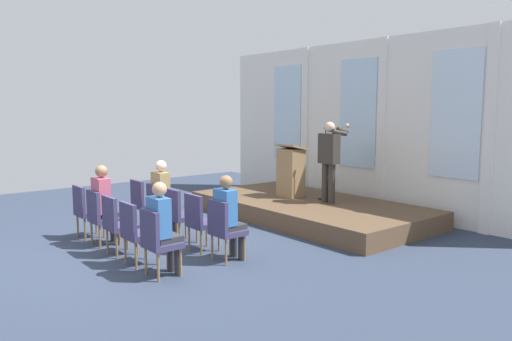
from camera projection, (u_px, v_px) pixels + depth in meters
ground_plane at (136, 251)px, 7.98m from camera, size 14.36×14.36×0.00m
rear_partition at (360, 125)px, 11.17m from camera, size 8.78×0.14×3.79m
stage_platform at (309, 209)px, 10.42m from camera, size 5.07×2.59×0.36m
speaker at (329, 156)px, 10.07m from camera, size 0.52×0.69×1.66m
mic_stand at (325, 184)px, 10.52m from camera, size 0.28×0.28×1.55m
lectern at (291, 171)px, 10.84m from camera, size 0.60×0.48×1.16m
chair_r0_c0 at (143, 201)px, 9.44m from camera, size 0.46×0.44×0.94m
chair_r0_c1 at (160, 206)px, 8.93m from camera, size 0.46×0.44×0.94m
audience_r0_c1 at (163, 194)px, 8.95m from camera, size 0.36×0.39×1.37m
chair_r0_c2 at (178, 212)px, 8.41m from camera, size 0.46×0.44×0.94m
chair_r0_c3 at (200, 219)px, 7.90m from camera, size 0.46×0.44×0.94m
chair_r0_c4 at (224, 227)px, 7.39m from camera, size 0.46×0.44×0.94m
audience_r0_c4 at (228, 213)px, 7.41m from camera, size 0.36×0.39×1.31m
chair_r1_c0 at (86, 208)px, 8.75m from camera, size 0.46×0.44×0.94m
chair_r1_c1 at (100, 214)px, 8.23m from camera, size 0.46×0.44×0.94m
audience_r1_c1 at (104, 201)px, 8.26m from camera, size 0.36×0.39×1.36m
chair_r1_c2 at (117, 221)px, 7.72m from camera, size 0.46×0.44×0.94m
chair_r1_c3 at (136, 230)px, 7.21m from camera, size 0.46×0.44×0.94m
chair_r1_c4 at (157, 239)px, 6.70m from camera, size 0.46×0.44×0.94m
audience_r1_c4 at (162, 224)px, 6.72m from camera, size 0.36×0.39×1.31m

